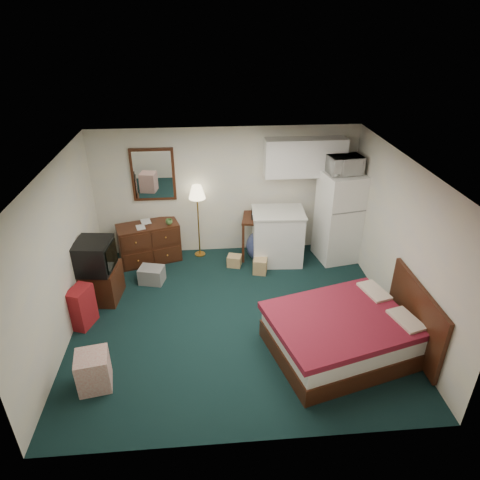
{
  "coord_description": "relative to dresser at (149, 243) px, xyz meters",
  "views": [
    {
      "loc": [
        -0.39,
        -5.42,
        4.33
      ],
      "look_at": [
        0.1,
        0.35,
        1.21
      ],
      "focal_mm": 32.0,
      "sensor_mm": 36.0,
      "label": 1
    }
  ],
  "objects": [
    {
      "name": "floor",
      "position": [
        1.52,
        -1.92,
        -0.39
      ],
      "size": [
        5.0,
        4.5,
        0.01
      ],
      "primitive_type": "cube",
      "color": "black",
      "rests_on": "ground"
    },
    {
      "name": "ceiling",
      "position": [
        1.52,
        -1.92,
        2.11
      ],
      "size": [
        5.0,
        4.5,
        0.01
      ],
      "primitive_type": "cube",
      "color": "beige",
      "rests_on": "walls"
    },
    {
      "name": "walls",
      "position": [
        1.52,
        -1.92,
        0.86
      ],
      "size": [
        5.01,
        4.51,
        2.5
      ],
      "color": "beige",
      "rests_on": "floor"
    },
    {
      "name": "mirror",
      "position": [
        0.17,
        0.3,
        1.26
      ],
      "size": [
        0.8,
        0.06,
        1.0
      ],
      "primitive_type": null,
      "color": "white",
      "rests_on": "walls"
    },
    {
      "name": "upper_cabinets",
      "position": [
        2.97,
        0.16,
        1.56
      ],
      "size": [
        1.5,
        0.35,
        0.7
      ],
      "primitive_type": null,
      "color": "white",
      "rests_on": "walls"
    },
    {
      "name": "headboard",
      "position": [
        3.98,
        -2.81,
        0.16
      ],
      "size": [
        0.06,
        1.56,
        1.0
      ],
      "primitive_type": null,
      "color": "#37170A",
      "rests_on": "walls"
    },
    {
      "name": "dresser",
      "position": [
        0.0,
        0.0,
        0.0
      ],
      "size": [
        1.24,
        0.82,
        0.77
      ],
      "primitive_type": null,
      "rotation": [
        0.0,
        0.0,
        0.3
      ],
      "color": "#37170A",
      "rests_on": "floor"
    },
    {
      "name": "floor_lamp",
      "position": [
        0.96,
        0.13,
        0.35
      ],
      "size": [
        0.34,
        0.34,
        1.47
      ],
      "primitive_type": null,
      "rotation": [
        0.0,
        0.0,
        -0.07
      ],
      "color": "gold",
      "rests_on": "floor"
    },
    {
      "name": "desk",
      "position": [
        2.15,
        0.01,
        0.04
      ],
      "size": [
        0.77,
        0.77,
        0.84
      ],
      "primitive_type": null,
      "rotation": [
        0.0,
        0.0,
        -0.18
      ],
      "color": "#37170A",
      "rests_on": "floor"
    },
    {
      "name": "exercise_ball",
      "position": [
        2.17,
        -0.16,
        -0.08
      ],
      "size": [
        0.77,
        0.77,
        0.61
      ],
      "primitive_type": "sphere",
      "rotation": [
        0.0,
        0.0,
        -0.3
      ],
      "color": "navy",
      "rests_on": "floor"
    },
    {
      "name": "kitchen_counter",
      "position": [
        2.46,
        -0.21,
        0.12
      ],
      "size": [
        0.96,
        0.75,
        1.02
      ],
      "primitive_type": null,
      "rotation": [
        0.0,
        0.0,
        -0.05
      ],
      "color": "white",
      "rests_on": "floor"
    },
    {
      "name": "fridge",
      "position": [
        3.63,
        -0.18,
        0.48
      ],
      "size": [
        0.83,
        0.83,
        1.74
      ],
      "primitive_type": null,
      "rotation": [
        0.0,
        0.0,
        0.18
      ],
      "color": "white",
      "rests_on": "floor"
    },
    {
      "name": "bed",
      "position": [
        2.95,
        -2.81,
        -0.09
      ],
      "size": [
        2.2,
        1.91,
        0.6
      ],
      "primitive_type": null,
      "rotation": [
        0.0,
        0.0,
        0.27
      ],
      "color": "maroon",
      "rests_on": "floor"
    },
    {
      "name": "tv_stand",
      "position": [
        -0.69,
        -1.19,
        -0.09
      ],
      "size": [
        0.66,
        0.71,
        0.59
      ],
      "primitive_type": null,
      "rotation": [
        0.0,
        0.0,
        -0.12
      ],
      "color": "#37170A",
      "rests_on": "floor"
    },
    {
      "name": "suitcase",
      "position": [
        -0.84,
        -1.89,
        -0.06
      ],
      "size": [
        0.38,
        0.47,
        0.66
      ],
      "primitive_type": null,
      "rotation": [
        0.0,
        0.0,
        -0.34
      ],
      "color": "maroon",
      "rests_on": "floor"
    },
    {
      "name": "retail_box",
      "position": [
        -0.4,
        -3.16,
        -0.13
      ],
      "size": [
        0.47,
        0.47,
        0.51
      ],
      "primitive_type": null,
      "rotation": [
        0.0,
        0.0,
        0.17
      ],
      "color": "silver",
      "rests_on": "floor"
    },
    {
      "name": "file_bin",
      "position": [
        0.1,
        -0.78,
        -0.24
      ],
      "size": [
        0.48,
        0.41,
        0.3
      ],
      "primitive_type": null,
      "rotation": [
        0.0,
        0.0,
        -0.24
      ],
      "color": "gray",
      "rests_on": "floor"
    },
    {
      "name": "cardboard_box_a",
      "position": [
        1.62,
        -0.35,
        -0.28
      ],
      "size": [
        0.3,
        0.28,
        0.22
      ],
      "primitive_type": null,
      "rotation": [
        0.0,
        0.0,
        -0.27
      ],
      "color": "tan",
      "rests_on": "floor"
    },
    {
      "name": "cardboard_box_b",
      "position": [
        2.08,
        -0.61,
        -0.24
      ],
      "size": [
        0.31,
        0.34,
        0.29
      ],
      "primitive_type": null,
      "rotation": [
        0.0,
        0.0,
        -0.26
      ],
      "color": "tan",
      "rests_on": "floor"
    },
    {
      "name": "laptop",
      "position": [
        2.12,
        -0.03,
        0.56
      ],
      "size": [
        0.31,
        0.26,
        0.2
      ],
      "primitive_type": null,
      "rotation": [
        0.0,
        0.0,
        -0.11
      ],
      "color": "black",
      "rests_on": "desk"
    },
    {
      "name": "crt_tv",
      "position": [
        -0.71,
        -1.23,
        0.46
      ],
      "size": [
        0.63,
        0.67,
        0.52
      ],
      "primitive_type": null,
      "rotation": [
        0.0,
        0.0,
        -0.12
      ],
      "color": "black",
      "rests_on": "tv_stand"
    },
    {
      "name": "microwave",
      "position": [
        3.62,
        -0.19,
        1.55
      ],
      "size": [
        0.63,
        0.42,
        0.4
      ],
      "primitive_type": "imported",
      "rotation": [
        0.0,
        0.0,
        0.17
      ],
      "color": "white",
      "rests_on": "fridge"
    },
    {
      "name": "book_a",
      "position": [
        -0.18,
        -0.14,
        0.49
      ],
      "size": [
        0.16,
        0.06,
        0.22
      ],
      "primitive_type": "imported",
      "rotation": [
        0.0,
        0.0,
        0.27
      ],
      "color": "tan",
      "rests_on": "dresser"
    },
    {
      "name": "book_b",
      "position": [
        -0.12,
        0.08,
        0.51
      ],
      "size": [
        0.18,
        0.07,
        0.24
      ],
      "primitive_type": "imported",
      "rotation": [
        0.0,
        0.0,
        0.27
      ],
      "color": "tan",
      "rests_on": "dresser"
    },
    {
      "name": "mug",
      "position": [
        0.41,
        -0.02,
        0.45
      ],
      "size": [
        0.15,
        0.14,
        0.13
      ],
      "primitive_type": "imported",
      "rotation": [
        0.0,
        0.0,
        0.34
      ],
      "color": "#4D783C",
      "rests_on": "dresser"
    }
  ]
}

